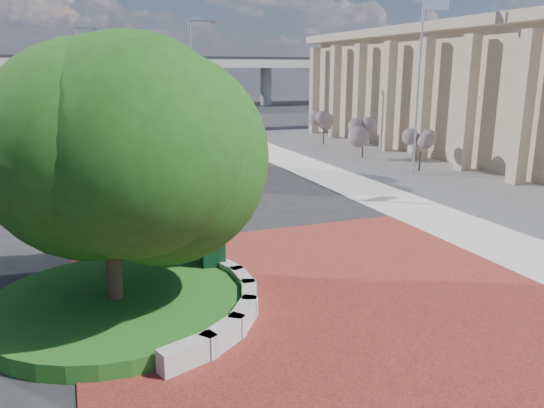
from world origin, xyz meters
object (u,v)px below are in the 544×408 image
Objects in this scene: parked_car at (143,127)px; flagpole_b at (419,80)px; street_lamp_near at (194,74)px; street_lamp_far at (81,72)px; post_clock at (211,174)px.

flagpole_b is at bearing -52.16° from parked_car.
flagpole_b is 1.09× the size of street_lamp_near.
street_lamp_far reaches higher than street_lamp_near.
flagpole_b reaches higher than street_lamp_far.
street_lamp_far is at bearing 119.71° from flagpole_b.
street_lamp_near is 0.98× the size of street_lamp_far.
flagpole_b reaches higher than street_lamp_near.
post_clock is at bearing -87.29° from street_lamp_far.
flagpole_b is at bearing -61.30° from street_lamp_near.
street_lamp_far reaches higher than parked_car.
flagpole_b is 17.86m from street_lamp_near.
parked_car is 0.41× the size of flagpole_b.
street_lamp_far is (-16.12, 28.26, 0.34)m from flagpole_b.
post_clock is 1.33× the size of parked_car.
street_lamp_far is (-1.84, 38.84, 2.52)m from post_clock.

